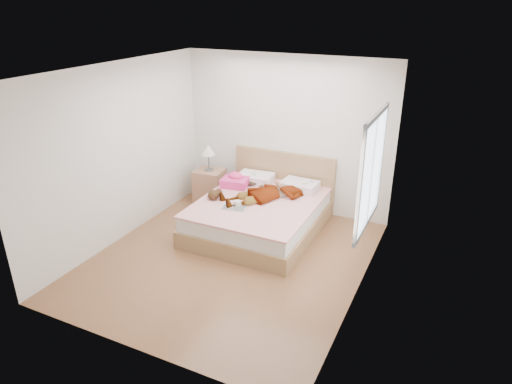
# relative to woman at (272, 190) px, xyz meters

# --- Properties ---
(ground) EXTENTS (4.00, 4.00, 0.00)m
(ground) POSITION_rel_woman_xyz_m (-0.11, -1.19, -0.62)
(ground) COLOR #532E1A
(ground) RESTS_ON ground
(woman) EXTENTS (1.53, 1.62, 0.22)m
(woman) POSITION_rel_woman_xyz_m (0.00, 0.00, 0.00)
(woman) COLOR white
(woman) RESTS_ON bed
(hair) EXTENTS (0.55, 0.61, 0.08)m
(hair) POSITION_rel_woman_xyz_m (-0.57, 0.45, -0.07)
(hair) COLOR black
(hair) RESTS_ON bed
(phone) EXTENTS (0.09, 0.09, 0.05)m
(phone) POSITION_rel_woman_xyz_m (-0.50, 0.40, 0.06)
(phone) COLOR silver
(phone) RESTS_ON bed
(room_shell) EXTENTS (4.00, 4.00, 4.00)m
(room_shell) POSITION_rel_woman_xyz_m (1.66, -0.89, 0.88)
(room_shell) COLOR white
(room_shell) RESTS_ON ground
(bed) EXTENTS (1.80, 2.08, 1.00)m
(bed) POSITION_rel_woman_xyz_m (-0.11, -0.16, -0.35)
(bed) COLOR olive
(bed) RESTS_ON ground
(towel) EXTENTS (0.48, 0.41, 0.22)m
(towel) POSITION_rel_woman_xyz_m (-0.73, 0.14, -0.02)
(towel) COLOR #FB4489
(towel) RESTS_ON bed
(magazine) EXTENTS (0.42, 0.32, 0.02)m
(magazine) POSITION_rel_woman_xyz_m (-0.34, -0.62, -0.10)
(magazine) COLOR silver
(magazine) RESTS_ON bed
(coffee_mug) EXTENTS (0.13, 0.11, 0.10)m
(coffee_mug) POSITION_rel_woman_xyz_m (-0.31, -0.57, -0.06)
(coffee_mug) COLOR silver
(coffee_mug) RESTS_ON bed
(plush_toy) EXTENTS (0.22, 0.29, 0.15)m
(plush_toy) POSITION_rel_woman_xyz_m (-0.77, -0.46, -0.03)
(plush_toy) COLOR black
(plush_toy) RESTS_ON bed
(nightstand) EXTENTS (0.54, 0.49, 1.06)m
(nightstand) POSITION_rel_woman_xyz_m (-1.37, 0.39, -0.27)
(nightstand) COLOR brown
(nightstand) RESTS_ON ground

